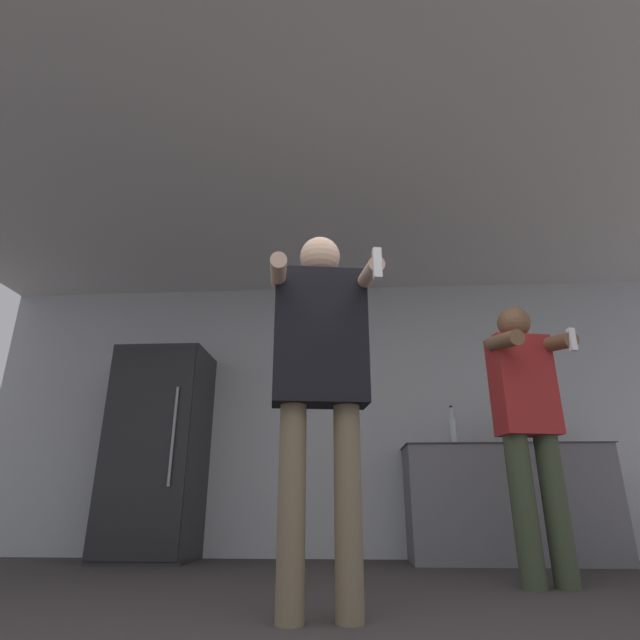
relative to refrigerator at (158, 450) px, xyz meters
The scene contains 9 objects.
wall_back 1.77m from the refrigerator, 11.69° to the left, with size 7.00×0.06×2.55m.
ceiling_slab 2.70m from the refrigerator, 36.63° to the right, with size 7.00×3.67×0.05m.
refrigerator is the anchor object (origin of this frame).
counter 3.02m from the refrigerator, ahead, with size 1.68×0.57×0.92m.
bottle_dark_rum 3.30m from the refrigerator, ahead, with size 0.07×0.07×0.29m.
bottle_brown_liquor 3.09m from the refrigerator, ahead, with size 0.07×0.07×0.33m.
bottle_red_label 2.58m from the refrigerator, ahead, with size 0.06×0.06×0.34m.
person_woman_foreground 2.66m from the refrigerator, 53.92° to the right, with size 0.55×0.56×1.75m.
person_man_side 3.07m from the refrigerator, 23.28° to the right, with size 0.50×0.50×1.70m.
Camera 1 is at (0.01, -1.59, 0.46)m, focal length 28.00 mm.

